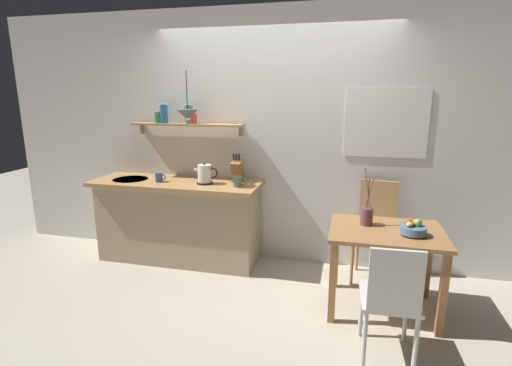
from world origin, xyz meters
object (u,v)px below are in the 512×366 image
dining_table (385,244)px  coffee_mug_spare (238,181)px  fruit_bowl (413,228)px  dining_chair_near (391,297)px  pendant_lamp (188,115)px  coffee_mug_by_sink (159,177)px  twig_vase (367,216)px  knife_block (237,170)px  dining_chair_far (376,227)px  electric_kettle (205,174)px

dining_table → coffee_mug_spare: 1.53m
coffee_mug_spare → fruit_bowl: bearing=-17.9°
dining_chair_near → pendant_lamp: bearing=150.2°
coffee_mug_spare → coffee_mug_by_sink: bearing=-179.9°
dining_table → coffee_mug_by_sink: coffee_mug_by_sink is taller
dining_table → pendant_lamp: size_ratio=1.93×
coffee_mug_spare → dining_chair_near: bearing=-39.2°
twig_vase → knife_block: twig_vase is taller
knife_block → twig_vase: bearing=-23.3°
coffee_mug_by_sink → fruit_bowl: bearing=-11.8°
dining_chair_far → pendant_lamp: size_ratio=2.07×
knife_block → coffee_mug_spare: 0.23m
dining_table → dining_chair_near: 0.71m
dining_chair_near → knife_block: 2.08m
dining_chair_far → twig_vase: bearing=-103.4°
dining_chair_far → electric_kettle: size_ratio=3.92×
electric_kettle → coffee_mug_by_sink: 0.51m
twig_vase → coffee_mug_spare: (-1.26, 0.36, 0.15)m
electric_kettle → knife_block: size_ratio=0.81×
dining_chair_near → pendant_lamp: (-1.90, 1.09, 1.13)m
fruit_bowl → pendant_lamp: bearing=167.7°
dining_table → coffee_mug_spare: size_ratio=6.59×
dining_chair_near → electric_kettle: (-1.77, 1.19, 0.51)m
dining_table → pendant_lamp: pendant_lamp is taller
dining_chair_near → coffee_mug_spare: 1.88m
coffee_mug_spare → pendant_lamp: pendant_lamp is taller
dining_table → pendant_lamp: 2.20m
dining_chair_far → fruit_bowl: size_ratio=4.81×
twig_vase → dining_chair_near: bearing=-79.2°
dining_chair_near → electric_kettle: size_ratio=3.54×
dining_chair_near → electric_kettle: electric_kettle is taller
dining_chair_near → electric_kettle: 2.20m
fruit_bowl → electric_kettle: bearing=164.2°
twig_vase → pendant_lamp: pendant_lamp is taller
dining_chair_far → pendant_lamp: pendant_lamp is taller
coffee_mug_by_sink → electric_kettle: bearing=4.5°
dining_chair_near → coffee_mug_by_sink: (-2.28, 1.15, 0.46)m
twig_vase → coffee_mug_spare: twig_vase is taller
coffee_mug_spare → pendant_lamp: size_ratio=0.29×
dining_chair_near → dining_chair_far: size_ratio=0.90×
dining_table → fruit_bowl: (0.19, -0.07, 0.18)m
dining_chair_far → coffee_mug_by_sink: 2.30m
coffee_mug_by_sink → coffee_mug_spare: size_ratio=0.87×
fruit_bowl → coffee_mug_by_sink: 2.54m
fruit_bowl → coffee_mug_spare: bearing=162.1°
dining_table → dining_chair_far: (-0.04, 0.61, -0.07)m
knife_block → electric_kettle: bearing=-149.6°
knife_block → fruit_bowl: bearing=-23.6°
dining_chair_near → coffee_mug_spare: size_ratio=6.39×
dining_chair_near → coffee_mug_by_sink: bearing=153.3°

